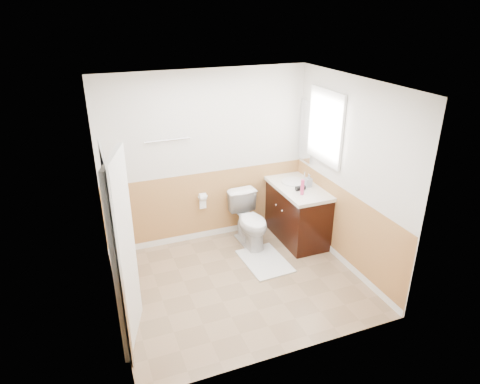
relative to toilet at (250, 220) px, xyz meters
name	(u,v)px	position (x,y,z in m)	size (l,w,h in m)	color
floor	(240,282)	(-0.49, -0.85, -0.38)	(3.00, 3.00, 0.00)	#8C7051
ceiling	(240,84)	(-0.49, -0.85, 2.12)	(3.00, 3.00, 0.00)	white
wall_back	(207,159)	(-0.49, 0.45, 0.87)	(3.00, 3.00, 0.00)	silver
wall_front	(292,249)	(-0.49, -2.15, 0.87)	(3.00, 3.00, 0.00)	silver
wall_left	(106,215)	(-1.99, -0.85, 0.87)	(3.00, 3.00, 0.00)	silver
wall_right	(349,176)	(1.01, -0.85, 0.87)	(3.00, 3.00, 0.00)	silver
wainscot_back	(208,206)	(-0.49, 0.44, 0.12)	(3.00, 3.00, 0.00)	tan
wainscot_front	(288,314)	(-0.49, -2.14, 0.12)	(3.00, 3.00, 0.00)	tan
wainscot_left	(116,275)	(-1.98, -0.85, 0.12)	(2.60, 2.60, 0.00)	tan
wainscot_right	(342,228)	(0.99, -0.85, 0.12)	(2.60, 2.60, 0.00)	tan
toilet	(250,220)	(0.00, 0.00, 0.00)	(0.43, 0.75, 0.77)	white
bath_mat	(265,261)	(0.00, -0.53, -0.37)	(0.55, 0.80, 0.02)	silver
vanity_cabinet	(297,214)	(0.72, -0.08, 0.02)	(0.55, 1.10, 0.80)	black
vanity_knob_left	(282,211)	(0.42, -0.18, 0.17)	(0.03, 0.03, 0.03)	silver
vanity_knob_right	(276,205)	(0.42, 0.02, 0.17)	(0.03, 0.03, 0.03)	#B7B7BE
countertop	(298,188)	(0.71, -0.08, 0.44)	(0.60, 1.15, 0.05)	white
sink_basin	(294,182)	(0.72, 0.07, 0.48)	(0.36, 0.36, 0.02)	silver
faucet	(305,176)	(0.90, 0.07, 0.54)	(0.02, 0.02, 0.14)	silver
lotion_bottle	(302,187)	(0.62, -0.36, 0.58)	(0.05, 0.05, 0.22)	#CF3569
soap_dispenser	(309,180)	(0.84, -0.15, 0.56)	(0.09, 0.09, 0.19)	#8F95A1
hair_dryer_body	(300,188)	(0.67, -0.23, 0.50)	(0.07, 0.07, 0.14)	black
hair_dryer_handle	(298,190)	(0.64, -0.22, 0.47)	(0.03, 0.03, 0.07)	black
mirror_panel	(306,131)	(0.98, 0.25, 1.17)	(0.02, 0.35, 0.90)	silver
window_frame	(325,127)	(0.98, -0.26, 1.37)	(0.04, 0.80, 1.00)	white
window_glass	(326,127)	(0.99, -0.26, 1.37)	(0.01, 0.70, 0.90)	white
door	(124,254)	(-1.89, -1.30, 0.64)	(0.05, 0.80, 2.04)	white
door_frame	(116,254)	(-1.97, -1.30, 0.65)	(0.02, 0.92, 2.10)	white
door_knob	(127,242)	(-1.83, -0.97, 0.57)	(0.06, 0.06, 0.06)	silver
towel_bar	(168,140)	(-1.04, 0.40, 1.22)	(0.02, 0.02, 0.62)	silver
tp_holder_bar	(203,197)	(-0.59, 0.38, 0.32)	(0.02, 0.02, 0.14)	silver
tp_roll	(203,197)	(-0.59, 0.38, 0.32)	(0.11, 0.11, 0.10)	white
tp_sheet	(203,204)	(-0.59, 0.38, 0.21)	(0.10, 0.01, 0.16)	white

